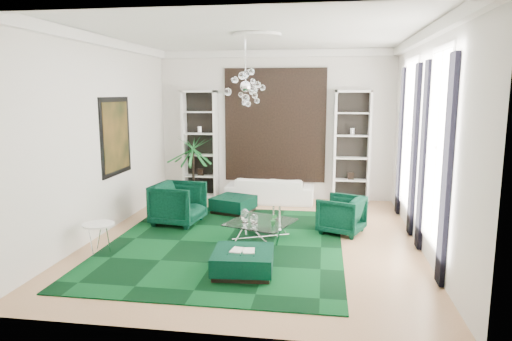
% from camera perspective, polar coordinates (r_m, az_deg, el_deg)
% --- Properties ---
extents(floor, '(6.00, 7.00, 0.02)m').
position_cam_1_polar(floor, '(8.75, -0.18, -8.57)').
color(floor, tan).
rests_on(floor, ground).
extents(ceiling, '(6.00, 7.00, 0.02)m').
position_cam_1_polar(ceiling, '(8.38, -0.19, 17.07)').
color(ceiling, white).
rests_on(ceiling, ground).
extents(wall_back, '(6.00, 0.02, 3.80)m').
position_cam_1_polar(wall_back, '(11.82, 2.41, 5.65)').
color(wall_back, silver).
rests_on(wall_back, ground).
extents(wall_front, '(6.00, 0.02, 3.80)m').
position_cam_1_polar(wall_front, '(4.94, -6.37, -0.09)').
color(wall_front, silver).
rests_on(wall_front, ground).
extents(wall_left, '(0.02, 7.00, 3.80)m').
position_cam_1_polar(wall_left, '(9.30, -18.90, 4.03)').
color(wall_left, silver).
rests_on(wall_left, ground).
extents(wall_right, '(0.02, 7.00, 3.80)m').
position_cam_1_polar(wall_right, '(8.44, 20.49, 3.41)').
color(wall_right, silver).
rests_on(wall_right, ground).
extents(crown_molding, '(6.00, 7.00, 0.18)m').
position_cam_1_polar(crown_molding, '(8.37, -0.19, 16.32)').
color(crown_molding, white).
rests_on(crown_molding, ceiling).
extents(ceiling_medallion, '(0.90, 0.90, 0.05)m').
position_cam_1_polar(ceiling_medallion, '(8.67, 0.12, 16.56)').
color(ceiling_medallion, white).
rests_on(ceiling_medallion, ceiling).
extents(tapestry, '(2.50, 0.06, 2.80)m').
position_cam_1_polar(tapestry, '(11.77, 2.38, 5.63)').
color(tapestry, black).
rests_on(tapestry, wall_back).
extents(shelving_left, '(0.90, 0.38, 2.80)m').
position_cam_1_polar(shelving_left, '(12.04, -7.00, 3.27)').
color(shelving_left, white).
rests_on(shelving_left, floor).
extents(shelving_right, '(0.90, 0.38, 2.80)m').
position_cam_1_polar(shelving_right, '(11.62, 11.89, 2.90)').
color(shelving_right, white).
rests_on(shelving_right, floor).
extents(painting, '(0.04, 1.30, 1.60)m').
position_cam_1_polar(painting, '(9.82, -17.07, 4.11)').
color(painting, black).
rests_on(painting, wall_left).
extents(window_near, '(0.03, 1.10, 2.90)m').
position_cam_1_polar(window_near, '(7.56, 21.72, 2.67)').
color(window_near, white).
rests_on(window_near, wall_right).
extents(curtain_near_a, '(0.07, 0.30, 3.25)m').
position_cam_1_polar(curtain_near_a, '(6.84, 22.76, -0.19)').
color(curtain_near_a, black).
rests_on(curtain_near_a, floor).
extents(curtain_near_b, '(0.07, 0.30, 3.25)m').
position_cam_1_polar(curtain_near_b, '(8.34, 20.18, 1.63)').
color(curtain_near_b, black).
rests_on(curtain_near_b, floor).
extents(window_far, '(0.03, 1.10, 2.90)m').
position_cam_1_polar(window_far, '(9.90, 18.62, 4.36)').
color(window_far, white).
rests_on(window_far, wall_right).
extents(curtain_far_a, '(0.07, 0.30, 3.25)m').
position_cam_1_polar(curtain_far_a, '(9.16, 19.15, 2.36)').
color(curtain_far_a, black).
rests_on(curtain_far_a, floor).
extents(curtain_far_b, '(0.07, 0.30, 3.25)m').
position_cam_1_polar(curtain_far_b, '(10.69, 17.64, 3.42)').
color(curtain_far_b, black).
rests_on(curtain_far_b, floor).
extents(rug, '(4.20, 5.00, 0.02)m').
position_cam_1_polar(rug, '(8.49, -3.81, -9.05)').
color(rug, black).
rests_on(rug, floor).
extents(sofa, '(2.17, 0.86, 0.63)m').
position_cam_1_polar(sofa, '(11.49, 1.77, -2.44)').
color(sofa, white).
rests_on(sofa, floor).
extents(armchair_left, '(1.08, 1.06, 0.88)m').
position_cam_1_polar(armchair_left, '(9.71, -9.68, -4.11)').
color(armchair_left, black).
rests_on(armchair_left, floor).
extents(armchair_right, '(1.05, 1.03, 0.74)m').
position_cam_1_polar(armchair_right, '(9.15, 10.63, -5.46)').
color(armchair_right, black).
rests_on(armchair_right, floor).
extents(coffee_table, '(1.37, 1.37, 0.37)m').
position_cam_1_polar(coffee_table, '(8.58, 0.59, -7.59)').
color(coffee_table, white).
rests_on(coffee_table, floor).
extents(ottoman_side, '(1.06, 1.06, 0.37)m').
position_cam_1_polar(ottoman_side, '(10.55, -2.85, -4.29)').
color(ottoman_side, black).
rests_on(ottoman_side, floor).
extents(ottoman_front, '(0.97, 0.97, 0.36)m').
position_cam_1_polar(ottoman_front, '(7.10, -1.62, -11.39)').
color(ottoman_front, black).
rests_on(ottoman_front, floor).
extents(book, '(0.37, 0.25, 0.03)m').
position_cam_1_polar(book, '(7.03, -1.63, -9.91)').
color(book, white).
rests_on(book, ottoman_front).
extents(side_table, '(0.55, 0.55, 0.51)m').
position_cam_1_polar(side_table, '(8.37, -18.99, -8.08)').
color(side_table, white).
rests_on(side_table, floor).
extents(palm, '(1.51, 1.51, 2.12)m').
position_cam_1_polar(palm, '(11.97, -7.87, 1.56)').
color(palm, '#1B6B2C').
rests_on(palm, floor).
extents(chandelier, '(0.95, 0.95, 0.75)m').
position_cam_1_polar(chandelier, '(8.82, -1.31, 10.45)').
color(chandelier, white).
rests_on(chandelier, ceiling).
extents(table_plant, '(0.13, 0.11, 0.22)m').
position_cam_1_polar(table_plant, '(8.26, 2.23, -6.18)').
color(table_plant, '#1B6B2C').
rests_on(table_plant, coffee_table).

